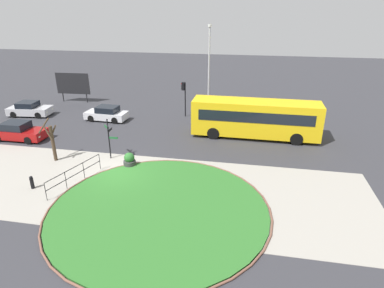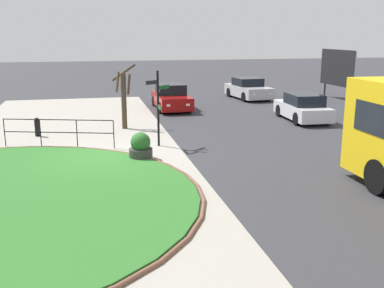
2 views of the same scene
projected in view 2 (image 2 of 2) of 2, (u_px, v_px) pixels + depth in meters
name	position (u px, v px, depth m)	size (l,w,h in m)	color
ground	(107.00, 158.00, 16.55)	(120.00, 120.00, 0.00)	#333338
sidewalk_paving	(62.00, 160.00, 16.22)	(32.00, 8.87, 0.02)	#9E998E
signpost_directional	(159.00, 103.00, 17.85)	(1.18, 1.17, 3.02)	black
bollard_foreground	(37.00, 127.00, 19.87)	(0.21, 0.21, 0.85)	black
railing_grass_edge	(58.00, 129.00, 17.87)	(1.31, 4.24, 1.14)	black
car_near_lane	(303.00, 108.00, 23.55)	(4.11, 1.95, 1.39)	silver
car_far_lane	(171.00, 98.00, 27.10)	(4.49, 1.88, 1.49)	maroon
car_trailing	(248.00, 89.00, 31.42)	(4.29, 2.29, 1.42)	#B7B7BC
billboard_left	(338.00, 68.00, 30.52)	(4.00, 0.28, 3.35)	black
planter_near_signpost	(141.00, 147.00, 16.26)	(0.84, 0.84, 0.99)	#383838
street_tree_bare	(124.00, 97.00, 21.29)	(0.95, 1.14, 3.01)	#423323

